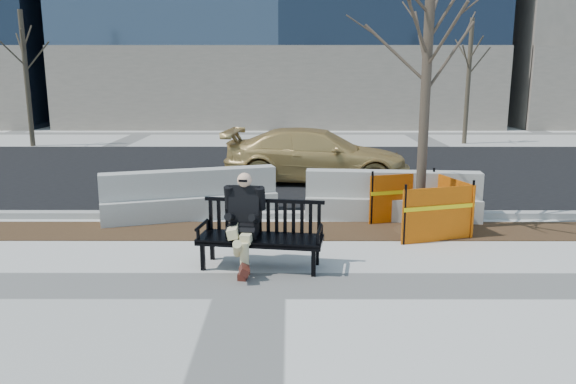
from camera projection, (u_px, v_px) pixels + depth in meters
The scene contains 12 objects.
ground at pixel (251, 285), 7.56m from camera, with size 120.00×120.00×0.00m, color beige.
mulch_strip at pixel (261, 231), 10.10m from camera, with size 40.00×1.20×0.02m, color #47301C.
asphalt_street at pixel (271, 171), 16.16m from camera, with size 60.00×10.40×0.01m, color black.
curb at pixel (263, 215), 11.02m from camera, with size 60.00×0.25×0.12m, color #9E9B93.
bench at pixel (261, 267), 8.25m from camera, with size 1.86×0.67×0.99m, color black, non-canonical shape.
seated_man at pixel (244, 265), 8.34m from camera, with size 0.59×0.99×1.38m, color black, non-canonical shape.
tree_fence at pixel (418, 231), 10.11m from camera, with size 2.05×2.05×5.12m, color #FF6808, non-canonical shape.
sedan at pixel (316, 182), 14.60m from camera, with size 1.93×4.75×1.38m, color tan.
jersey_barrier_left at pixel (191, 218), 11.03m from camera, with size 3.38×0.68×0.97m, color #A7A59D, non-canonical shape.
jersey_barrier_right at pixel (391, 219), 10.96m from camera, with size 3.35×0.67×0.96m, color #AAA89F, non-canonical shape.
far_tree_left at pixel (33, 146), 21.53m from camera, with size 2.01×2.01×5.44m, color #463C2D, non-canonical shape.
far_tree_right at pixel (464, 143), 22.24m from camera, with size 1.92×1.92×5.19m, color #4C4131, non-canonical shape.
Camera 1 is at (0.51, -7.12, 2.85)m, focal length 34.87 mm.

